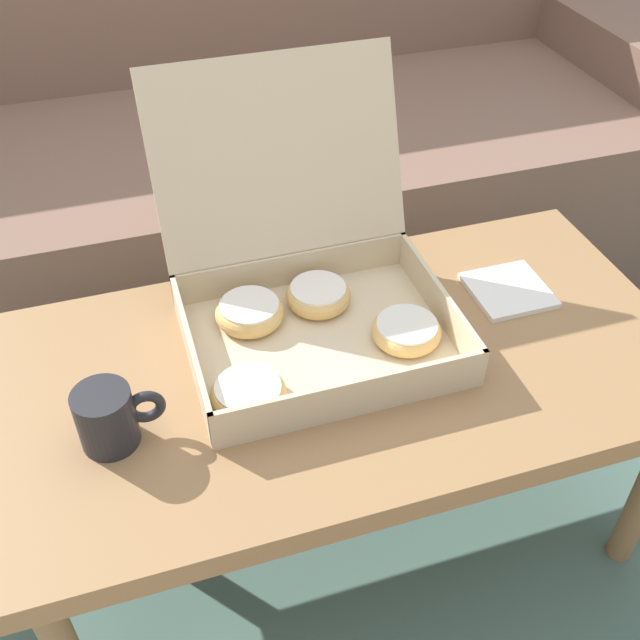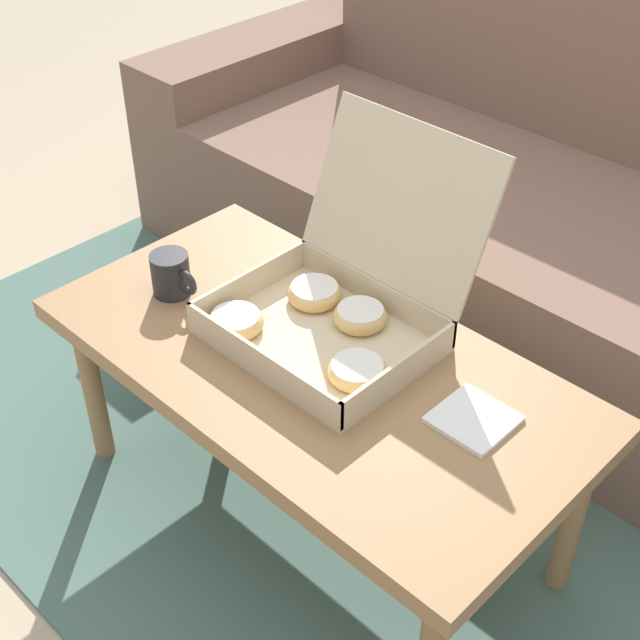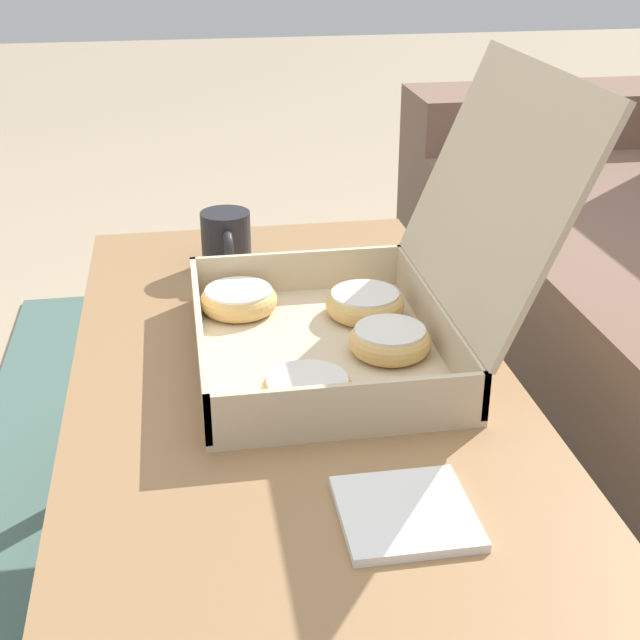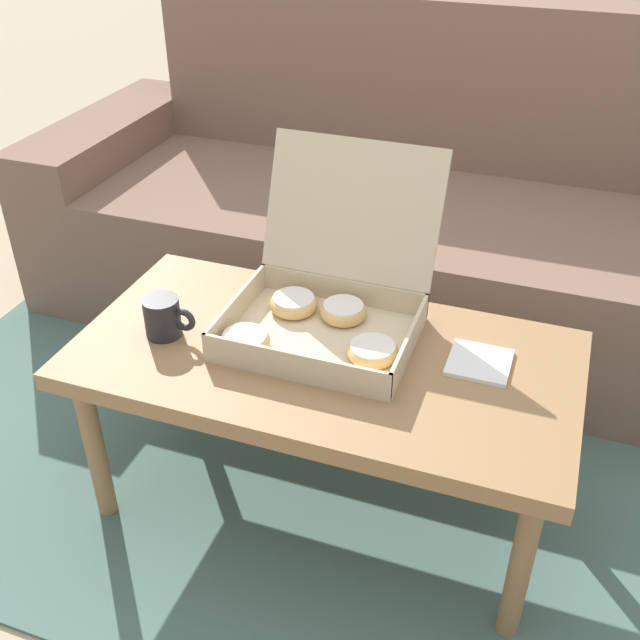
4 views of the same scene
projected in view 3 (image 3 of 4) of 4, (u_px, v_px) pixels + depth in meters
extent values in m
plane|color=tan|center=(356.00, 624.00, 1.32)|extent=(12.00, 12.00, 0.00)
cube|color=#4C6B60|center=(548.00, 598.00, 1.36)|extent=(2.53, 1.88, 0.01)
cube|color=#7A5B4C|center=(573.00, 197.00, 2.28)|extent=(0.24, 0.86, 0.55)
cube|color=#997047|center=(290.00, 380.00, 1.12)|extent=(1.05, 0.54, 0.04)
cylinder|color=#997047|center=(142.00, 371.00, 1.60)|extent=(0.04, 0.04, 0.40)
cylinder|color=#997047|center=(370.00, 353.00, 1.67)|extent=(0.04, 0.04, 0.40)
cube|color=beige|center=(320.00, 352.00, 1.14)|extent=(0.40, 0.31, 0.01)
cube|color=beige|center=(200.00, 338.00, 1.10)|extent=(0.40, 0.01, 0.06)
cube|color=beige|center=(436.00, 320.00, 1.15)|extent=(0.40, 0.01, 0.06)
cube|color=beige|center=(298.00, 271.00, 1.30)|extent=(0.01, 0.31, 0.06)
cube|color=beige|center=(350.00, 408.00, 0.95)|extent=(0.01, 0.31, 0.06)
cube|color=beige|center=(493.00, 188.00, 1.08)|extent=(0.40, 0.12, 0.29)
torus|color=#E0B266|center=(365.00, 304.00, 1.22)|extent=(0.11, 0.11, 0.03)
cylinder|color=white|center=(365.00, 297.00, 1.22)|extent=(0.09, 0.09, 0.02)
torus|color=#E0B266|center=(389.00, 340.00, 1.13)|extent=(0.10, 0.10, 0.03)
cylinder|color=white|center=(389.00, 333.00, 1.12)|extent=(0.09, 0.09, 0.02)
torus|color=#E0B266|center=(307.00, 391.00, 1.01)|extent=(0.11, 0.11, 0.03)
cylinder|color=white|center=(307.00, 384.00, 1.01)|extent=(0.09, 0.09, 0.01)
torus|color=#E0B266|center=(239.00, 300.00, 1.24)|extent=(0.11, 0.11, 0.03)
cylinder|color=white|center=(238.00, 294.00, 1.23)|extent=(0.09, 0.09, 0.01)
cylinder|color=#232328|center=(226.00, 239.00, 1.40)|extent=(0.08, 0.08, 0.09)
torus|color=#232328|center=(228.00, 249.00, 1.35)|extent=(0.05, 0.01, 0.05)
cube|color=white|center=(406.00, 513.00, 0.84)|extent=(0.13, 0.13, 0.01)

